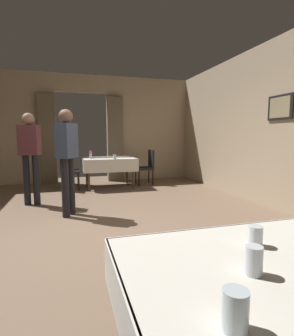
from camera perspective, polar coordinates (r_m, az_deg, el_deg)
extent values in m
plane|color=#7A604C|center=(3.81, -10.54, -13.14)|extent=(10.08, 10.08, 0.00)
cube|color=tan|center=(5.02, 28.88, 8.37)|extent=(0.12, 8.40, 3.00)
cube|color=black|center=(5.13, 26.85, 11.61)|extent=(0.03, 0.55, 0.42)
cube|color=#998C66|center=(5.12, 26.72, 11.62)|extent=(0.01, 0.45, 0.35)
cube|color=tan|center=(7.94, -28.18, 7.54)|extent=(2.50, 0.12, 3.00)
cube|color=tan|center=(8.09, 0.23, 8.31)|extent=(2.50, 0.12, 3.00)
cube|color=tan|center=(7.91, -14.12, 17.26)|extent=(1.40, 0.12, 0.50)
cube|color=#70604C|center=(7.65, -20.68, 5.75)|extent=(0.44, 0.14, 2.41)
cube|color=#70604C|center=(7.73, -6.87, 6.14)|extent=(0.44, 0.14, 2.41)
cylinder|color=#4C3D2D|center=(1.59, -3.50, -29.33)|extent=(0.06, 0.06, 0.71)
cube|color=silver|center=(1.78, 17.44, -15.17)|extent=(1.53, 0.02, 0.23)
cube|color=silver|center=(1.09, -4.79, -30.34)|extent=(0.02, 1.03, 0.23)
cylinder|color=#4C3D2D|center=(6.40, -12.49, -1.74)|extent=(0.06, 0.06, 0.71)
cylinder|color=#4C3D2D|center=(6.56, -3.00, -1.39)|extent=(0.06, 0.06, 0.71)
cylinder|color=#4C3D2D|center=(7.16, -12.89, -0.86)|extent=(0.06, 0.06, 0.71)
cylinder|color=#4C3D2D|center=(7.30, -4.37, -0.56)|extent=(0.06, 0.06, 0.71)
cube|color=#4C3D2D|center=(6.79, -8.21, 1.98)|extent=(1.24, 0.93, 0.03)
cube|color=silver|center=(6.79, -8.22, 2.15)|extent=(1.30, 0.99, 0.01)
cube|color=silver|center=(6.32, -7.58, 0.44)|extent=(1.30, 0.02, 0.31)
cube|color=silver|center=(7.29, -8.73, 1.27)|extent=(1.30, 0.02, 0.31)
cube|color=silver|center=(6.75, -13.69, 0.71)|extent=(0.02, 0.99, 0.31)
cube|color=silver|center=(6.92, -2.85, 1.04)|extent=(0.02, 0.99, 0.31)
cylinder|color=black|center=(6.93, -14.64, -2.37)|extent=(0.04, 0.04, 0.42)
cylinder|color=black|center=(6.56, -14.55, -2.89)|extent=(0.04, 0.04, 0.42)
cylinder|color=black|center=(6.93, -17.78, -2.47)|extent=(0.04, 0.04, 0.42)
cylinder|color=black|center=(6.56, -17.87, -2.99)|extent=(0.04, 0.04, 0.42)
cube|color=black|center=(6.71, -16.27, -0.78)|extent=(0.44, 0.44, 0.06)
cube|color=black|center=(6.69, -18.06, 1.33)|extent=(0.05, 0.42, 0.48)
cylinder|color=black|center=(6.93, -1.73, -2.14)|extent=(0.04, 0.04, 0.42)
cylinder|color=black|center=(7.30, -2.47, -1.70)|extent=(0.04, 0.04, 0.42)
cylinder|color=black|center=(7.04, 1.27, -2.01)|extent=(0.04, 0.04, 0.42)
cylinder|color=black|center=(7.40, 0.40, -1.58)|extent=(0.04, 0.04, 0.42)
cube|color=black|center=(7.13, -0.63, -0.06)|extent=(0.44, 0.44, 0.06)
cube|color=black|center=(7.16, 0.91, 2.01)|extent=(0.05, 0.42, 0.48)
cylinder|color=silver|center=(1.18, 22.07, -18.01)|extent=(0.07, 0.07, 0.12)
cylinder|color=silver|center=(1.46, 22.38, -13.42)|extent=(0.07, 0.07, 0.10)
cylinder|color=silver|center=(0.87, 18.52, -27.11)|extent=(0.08, 0.08, 0.12)
cylinder|color=silver|center=(6.60, -12.07, 2.55)|extent=(0.06, 0.06, 0.13)
sphere|color=#D84C8C|center=(6.59, -12.09, 3.38)|extent=(0.07, 0.07, 0.07)
cylinder|color=white|center=(6.95, -6.61, 2.37)|extent=(0.23, 0.23, 0.01)
cylinder|color=silver|center=(6.44, -7.03, 2.45)|extent=(0.08, 0.08, 0.11)
cylinder|color=black|center=(4.41, -17.22, -4.16)|extent=(0.12, 0.12, 0.95)
cylinder|color=black|center=(4.56, -16.09, -3.76)|extent=(0.12, 0.12, 0.95)
cube|color=#3F4C66|center=(4.41, -16.98, 5.67)|extent=(0.37, 0.42, 0.55)
sphere|color=brown|center=(4.42, -17.16, 10.66)|extent=(0.22, 0.22, 0.22)
cylinder|color=black|center=(5.45, -24.56, -2.40)|extent=(0.12, 0.12, 0.95)
cylinder|color=black|center=(5.38, -22.82, -2.44)|extent=(0.12, 0.12, 0.95)
cube|color=brown|center=(5.36, -24.08, 5.53)|extent=(0.41, 0.31, 0.55)
sphere|color=#9E755B|center=(5.37, -24.29, 9.64)|extent=(0.22, 0.22, 0.22)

